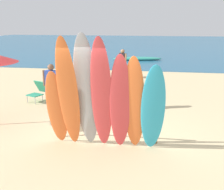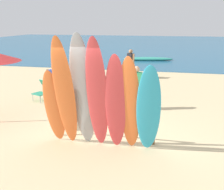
# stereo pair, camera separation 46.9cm
# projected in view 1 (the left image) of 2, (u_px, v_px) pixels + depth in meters

# --- Properties ---
(ground) EXTENTS (60.00, 60.00, 0.00)m
(ground) POSITION_uv_depth(u_px,v_px,m) (138.00, 62.00, 20.51)
(ground) COLOR #D3BC8C
(ocean_water) EXTENTS (60.00, 40.00, 0.02)m
(ocean_water) POSITION_uv_depth(u_px,v_px,m) (146.00, 44.00, 35.99)
(ocean_water) COLOR #235B7F
(ocean_water) RESTS_ON ground
(surfboard_rack) EXTENTS (2.72, 0.07, 0.74)m
(surfboard_rack) POSITION_uv_depth(u_px,v_px,m) (106.00, 120.00, 7.02)
(surfboard_rack) COLOR brown
(surfboard_rack) RESTS_ON ground
(surfboard_orange_0) EXTENTS (0.52, 0.64, 1.97)m
(surfboard_orange_0) POSITION_uv_depth(u_px,v_px,m) (57.00, 108.00, 6.60)
(surfboard_orange_0) COLOR orange
(surfboard_orange_0) RESTS_ON ground
(surfboard_orange_1) EXTENTS (0.51, 0.89, 2.77)m
(surfboard_orange_1) POSITION_uv_depth(u_px,v_px,m) (68.00, 95.00, 6.28)
(surfboard_orange_1) COLOR orange
(surfboard_orange_1) RESTS_ON ground
(surfboard_grey_2) EXTENTS (0.57, 0.70, 2.83)m
(surfboard_grey_2) POSITION_uv_depth(u_px,v_px,m) (86.00, 93.00, 6.36)
(surfboard_grey_2) COLOR #999EA3
(surfboard_grey_2) RESTS_ON ground
(surfboard_red_3) EXTENTS (0.52, 0.87, 2.77)m
(surfboard_red_3) POSITION_uv_depth(u_px,v_px,m) (101.00, 96.00, 6.21)
(surfboard_red_3) COLOR #D13D42
(surfboard_red_3) RESTS_ON ground
(surfboard_red_4) EXTENTS (0.55, 0.72, 2.39)m
(surfboard_red_4) POSITION_uv_depth(u_px,v_px,m) (120.00, 104.00, 6.25)
(surfboard_red_4) COLOR #D13D42
(surfboard_red_4) RESTS_ON ground
(surfboard_orange_5) EXTENTS (0.52, 0.72, 2.35)m
(surfboard_orange_5) POSITION_uv_depth(u_px,v_px,m) (134.00, 105.00, 6.24)
(surfboard_orange_5) COLOR orange
(surfboard_orange_5) RESTS_ON ground
(surfboard_teal_6) EXTENTS (0.61, 0.72, 2.19)m
(surfboard_teal_6) POSITION_uv_depth(u_px,v_px,m) (153.00, 109.00, 6.18)
(surfboard_teal_6) COLOR #289EC6
(surfboard_teal_6) RESTS_ON ground
(beachgoer_by_water) EXTENTS (0.62, 0.26, 1.63)m
(beachgoer_by_water) POSITION_uv_depth(u_px,v_px,m) (52.00, 84.00, 9.38)
(beachgoer_by_water) COLOR brown
(beachgoer_by_water) RESTS_ON ground
(beachgoer_near_rack) EXTENTS (0.59, 0.25, 1.56)m
(beachgoer_near_rack) POSITION_uv_depth(u_px,v_px,m) (133.00, 85.00, 9.42)
(beachgoer_near_rack) COLOR tan
(beachgoer_near_rack) RESTS_ON ground
(beachgoer_photographing) EXTENTS (0.46, 0.44, 1.57)m
(beachgoer_photographing) POSITION_uv_depth(u_px,v_px,m) (123.00, 62.00, 14.58)
(beachgoer_photographing) COLOR #9E704C
(beachgoer_photographing) RESTS_ON ground
(beach_chair_red) EXTENTS (0.74, 0.87, 0.79)m
(beach_chair_red) POSITION_uv_depth(u_px,v_px,m) (38.00, 91.00, 10.51)
(beach_chair_red) COLOR #B7B7BC
(beach_chair_red) RESTS_ON ground
(distant_boat) EXTENTS (3.93, 1.32, 0.31)m
(distant_boat) POSITION_uv_depth(u_px,v_px,m) (137.00, 59.00, 21.33)
(distant_boat) COLOR teal
(distant_boat) RESTS_ON ground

